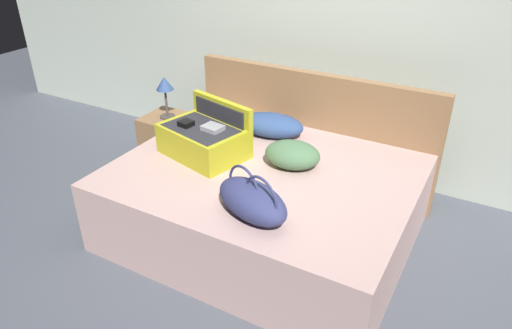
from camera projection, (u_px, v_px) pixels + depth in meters
The scene contains 10 objects.
ground_plane at pixel (236, 264), 3.19m from camera, with size 12.00×12.00×0.00m, color #4C515B.
back_wall at pixel (338, 22), 3.82m from camera, with size 8.00×0.10×2.60m, color #B7C1B2.
bed at pixel (264, 202), 3.37m from camera, with size 2.02×1.59×0.54m, color #BC9993.
headboard at pixel (312, 131), 3.89m from camera, with size 2.06×0.08×0.99m, color olive.
hard_case_large at pixel (204, 138), 3.37m from camera, with size 0.67×0.55×0.37m.
duffel_bag at pixel (252, 200), 2.71m from camera, with size 0.58×0.44×0.30m.
pillow_near_headboard at pixel (271, 125), 3.67m from camera, with size 0.51×0.28×0.18m, color navy.
pillow_center_head at pixel (292, 155), 3.23m from camera, with size 0.39×0.29×0.19m, color #4C724C.
nightstand at pixel (170, 140), 4.35m from camera, with size 0.44×0.40×0.46m, color olive.
table_lamp at pixel (165, 87), 4.10m from camera, with size 0.15×0.15×0.38m.
Camera 1 is at (1.32, -2.08, 2.14)m, focal length 32.96 mm.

